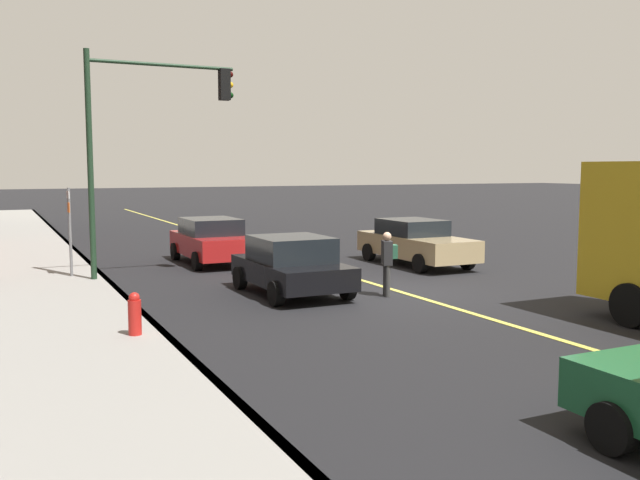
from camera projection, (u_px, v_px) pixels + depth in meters
name	position (u px, v px, depth m)	size (l,w,h in m)	color
ground	(400.00, 292.00, 17.73)	(200.00, 200.00, 0.00)	black
sidewalk_slab	(60.00, 319.00, 14.16)	(80.00, 3.39, 0.15)	gray
curb_edge	(139.00, 312.00, 14.85)	(80.00, 0.16, 0.15)	slate
lane_stripe_center	(400.00, 292.00, 17.73)	(80.00, 0.16, 0.01)	#D8CC4C
car_tan	(415.00, 242.00, 22.66)	(4.75, 2.01, 1.50)	tan
car_black	(291.00, 265.00, 17.36)	(3.85, 2.10, 1.47)	black
car_red	(211.00, 240.00, 23.00)	(4.20, 2.01, 1.52)	red
pedestrian_with_backpack	(388.00, 259.00, 17.03)	(0.43, 0.45, 1.61)	#383838
traffic_light_mast	(145.00, 127.00, 19.07)	(0.28, 4.17, 6.37)	#1E3823
street_sign_post	(70.00, 226.00, 19.24)	(0.60, 0.08, 2.65)	slate
fire_hydrant	(135.00, 318.00, 12.51)	(0.24, 0.24, 0.94)	red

